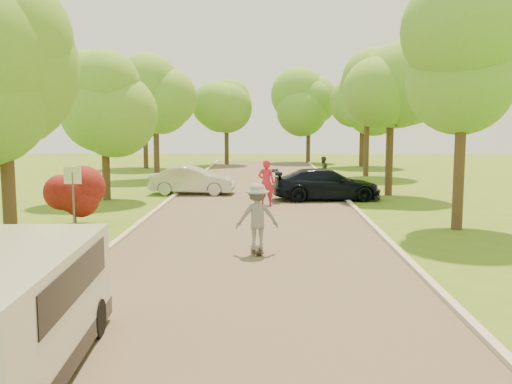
# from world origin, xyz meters

# --- Properties ---
(ground) EXTENTS (100.00, 100.00, 0.00)m
(ground) POSITION_xyz_m (0.00, 0.00, 0.00)
(ground) COLOR #466B19
(ground) RESTS_ON ground
(road) EXTENTS (8.00, 60.00, 0.01)m
(road) POSITION_xyz_m (0.00, 8.00, 0.01)
(road) COLOR #4C4438
(road) RESTS_ON ground
(curb_left) EXTENTS (0.18, 60.00, 0.12)m
(curb_left) POSITION_xyz_m (-4.05, 8.00, 0.06)
(curb_left) COLOR #B2AD9E
(curb_left) RESTS_ON ground
(curb_right) EXTENTS (0.18, 60.00, 0.12)m
(curb_right) POSITION_xyz_m (4.05, 8.00, 0.06)
(curb_right) COLOR #B2AD9E
(curb_right) RESTS_ON ground
(street_sign) EXTENTS (0.55, 0.06, 2.17)m
(street_sign) POSITION_xyz_m (-5.80, 4.00, 1.56)
(street_sign) COLOR #59595E
(street_sign) RESTS_ON ground
(red_shrub) EXTENTS (1.70, 1.70, 1.95)m
(red_shrub) POSITION_xyz_m (-6.30, 5.50, 1.10)
(red_shrub) COLOR #382619
(red_shrub) RESTS_ON ground
(tree_l_mida) EXTENTS (4.71, 4.60, 7.39)m
(tree_l_mida) POSITION_xyz_m (-6.30, 1.00, 5.17)
(tree_l_mida) COLOR #382619
(tree_l_mida) RESTS_ON ground
(tree_l_midb) EXTENTS (4.30, 4.20, 6.62)m
(tree_l_midb) POSITION_xyz_m (-6.81, 12.00, 4.59)
(tree_l_midb) COLOR #382619
(tree_l_midb) RESTS_ON ground
(tree_l_far) EXTENTS (4.92, 4.80, 7.79)m
(tree_l_far) POSITION_xyz_m (-6.39, 22.00, 5.47)
(tree_l_far) COLOR #382619
(tree_l_far) RESTS_ON ground
(tree_r_mida) EXTENTS (5.13, 5.00, 7.95)m
(tree_r_mida) POSITION_xyz_m (7.02, 5.00, 5.54)
(tree_r_mida) COLOR #382619
(tree_r_mida) RESTS_ON ground
(tree_r_midb) EXTENTS (4.51, 4.40, 7.01)m
(tree_r_midb) POSITION_xyz_m (6.60, 14.00, 4.88)
(tree_r_midb) COLOR #382619
(tree_r_midb) RESTS_ON ground
(tree_r_far) EXTENTS (5.33, 5.20, 8.34)m
(tree_r_far) POSITION_xyz_m (7.23, 24.00, 5.83)
(tree_r_far) COLOR #382619
(tree_r_far) RESTS_ON ground
(tree_bg_a) EXTENTS (5.12, 5.00, 7.72)m
(tree_bg_a) POSITION_xyz_m (-8.78, 30.00, 5.31)
(tree_bg_a) COLOR #382619
(tree_bg_a) RESTS_ON ground
(tree_bg_b) EXTENTS (5.12, 5.00, 7.95)m
(tree_bg_b) POSITION_xyz_m (8.22, 32.00, 5.54)
(tree_bg_b) COLOR #382619
(tree_bg_b) RESTS_ON ground
(tree_bg_c) EXTENTS (4.92, 4.80, 7.33)m
(tree_bg_c) POSITION_xyz_m (-2.79, 34.00, 5.02)
(tree_bg_c) COLOR #382619
(tree_bg_c) RESTS_ON ground
(tree_bg_d) EXTENTS (5.12, 5.00, 7.72)m
(tree_bg_d) POSITION_xyz_m (4.22, 36.00, 5.31)
(tree_bg_d) COLOR #382619
(tree_bg_d) RESTS_ON ground
(minivan) EXTENTS (2.19, 4.94, 1.80)m
(minivan) POSITION_xyz_m (-3.20, -6.42, 0.95)
(minivan) COLOR silver
(minivan) RESTS_ON ground
(silver_sedan) EXTENTS (4.26, 1.70, 1.38)m
(silver_sedan) POSITION_xyz_m (-3.30, 14.16, 0.69)
(silver_sedan) COLOR silver
(silver_sedan) RESTS_ON ground
(dark_sedan) EXTENTS (5.15, 2.48, 1.45)m
(dark_sedan) POSITION_xyz_m (3.16, 12.18, 0.72)
(dark_sedan) COLOR black
(dark_sedan) RESTS_ON ground
(longboard) EXTENTS (0.40, 0.96, 0.11)m
(longboard) POSITION_xyz_m (0.15, 1.34, 0.10)
(longboard) COLOR black
(longboard) RESTS_ON ground
(skateboarder) EXTENTS (1.27, 0.85, 1.82)m
(skateboarder) POSITION_xyz_m (0.15, 1.34, 1.03)
(skateboarder) COLOR slate
(skateboarder) RESTS_ON longboard
(person_striped) EXTENTS (0.80, 0.61, 1.98)m
(person_striped) POSITION_xyz_m (0.38, 10.41, 0.99)
(person_striped) COLOR red
(person_striped) RESTS_ON ground
(person_olive) EXTENTS (0.95, 0.91, 1.54)m
(person_olive) POSITION_xyz_m (3.76, 20.03, 0.77)
(person_olive) COLOR #29301D
(person_olive) RESTS_ON ground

